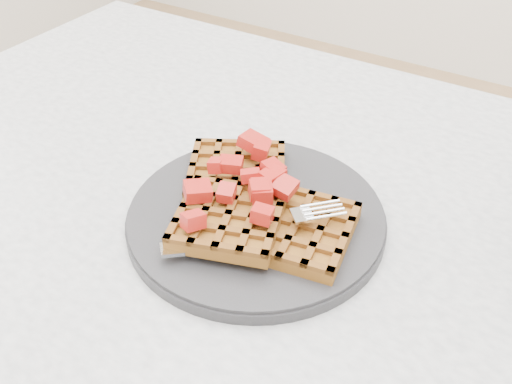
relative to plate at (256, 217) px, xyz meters
The scene contains 5 objects.
table 0.13m from the plate, ahead, with size 1.20×0.80×0.75m.
plate is the anchor object (origin of this frame).
waffles 0.02m from the plate, 87.49° to the right, with size 0.22×0.20×0.03m.
strawberry_pile 0.05m from the plate, 45.00° to the left, with size 0.15×0.15×0.02m, color #960300, non-canonical shape.
fork 0.05m from the plate, 45.84° to the right, with size 0.02×0.18×0.02m, color silver, non-canonical shape.
Camera 1 is at (0.17, -0.36, 1.13)m, focal length 40.00 mm.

